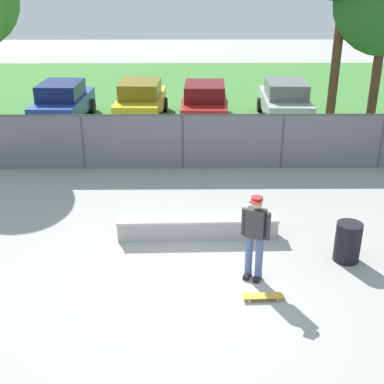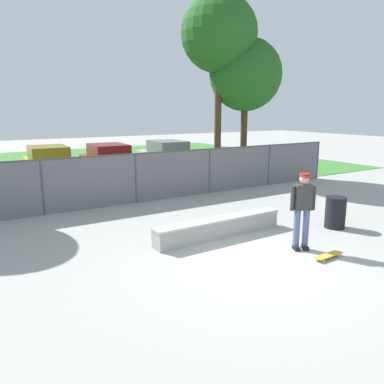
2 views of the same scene
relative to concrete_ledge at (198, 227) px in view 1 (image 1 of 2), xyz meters
The scene contains 11 objects.
ground_plane 1.97m from the concrete_ledge, 101.24° to the right, with size 80.00×80.00×0.00m, color #9E9E99.
grass_strip 14.89m from the concrete_ledge, 91.46° to the left, with size 30.90×20.00×0.02m, color #3D7A33.
concrete_ledge is the anchor object (origin of this frame).
skateboarder 2.23m from the concrete_ledge, 58.15° to the right, with size 0.55×0.40×1.84m.
skateboard 2.80m from the concrete_ledge, 64.25° to the right, with size 0.81×0.23×0.09m.
chainlink_fence 4.66m from the concrete_ledge, 94.74° to the left, with size 18.97×0.07×1.79m.
car_blue 11.58m from the concrete_ledge, 118.02° to the left, with size 2.15×4.27×1.66m.
car_yellow 10.70m from the concrete_ledge, 101.84° to the left, with size 2.15×4.27×1.66m.
car_red 10.02m from the concrete_ledge, 87.24° to the left, with size 2.15×4.27×1.66m.
car_silver 11.06m from the concrete_ledge, 69.37° to the left, with size 2.15×4.27×1.66m.
trash_bin 3.41m from the concrete_ledge, 18.38° to the right, with size 0.56×0.56×0.89m, color black.
Camera 1 is at (0.14, -8.68, 5.82)m, focal length 47.10 mm.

